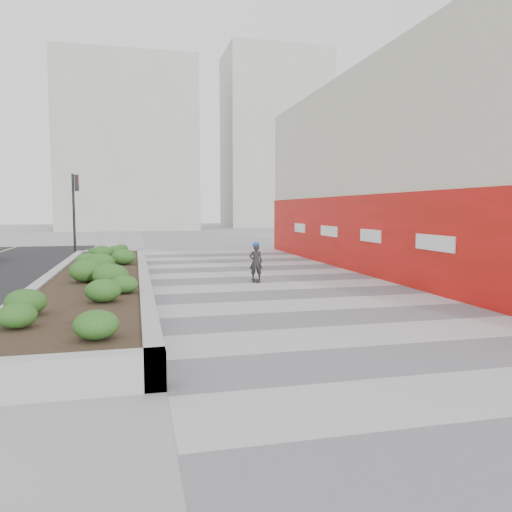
% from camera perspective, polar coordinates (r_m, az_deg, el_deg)
% --- Properties ---
extents(ground, '(160.00, 160.00, 0.00)m').
position_cam_1_polar(ground, '(9.96, 13.03, -9.05)').
color(ground, gray).
rests_on(ground, ground).
extents(walkway, '(8.00, 36.00, 0.01)m').
position_cam_1_polar(walkway, '(12.64, 6.90, -5.85)').
color(walkway, '#A8A8AD').
rests_on(walkway, ground).
extents(building, '(6.04, 24.08, 8.00)m').
position_cam_1_polar(building, '(20.98, 19.41, 9.21)').
color(building, beige).
rests_on(building, ground).
extents(planter, '(3.00, 18.00, 0.90)m').
position_cam_1_polar(planter, '(15.78, -17.63, -2.31)').
color(planter, '#9E9EA0').
rests_on(planter, ground).
extents(traffic_signal_near, '(0.33, 0.28, 4.20)m').
position_cam_1_polar(traffic_signal_near, '(26.27, -19.98, 5.70)').
color(traffic_signal_near, black).
rests_on(traffic_signal_near, ground).
extents(distant_bldg_north_l, '(16.00, 12.00, 20.00)m').
position_cam_1_polar(distant_bldg_north_l, '(64.06, -14.41, 11.95)').
color(distant_bldg_north_l, '#ADAAA3').
rests_on(distant_bldg_north_l, ground).
extents(distant_bldg_north_r, '(14.00, 10.00, 24.00)m').
position_cam_1_polar(distant_bldg_north_r, '(71.93, 2.18, 12.97)').
color(distant_bldg_north_r, '#ADAAA3').
rests_on(distant_bldg_north_r, ground).
extents(manhole_cover, '(0.44, 0.44, 0.01)m').
position_cam_1_polar(manhole_cover, '(12.82, 9.01, -5.73)').
color(manhole_cover, '#595654').
rests_on(manhole_cover, ground).
extents(skateboarder, '(0.48, 0.73, 1.37)m').
position_cam_1_polar(skateboarder, '(16.78, -0.01, -0.65)').
color(skateboarder, beige).
rests_on(skateboarder, ground).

